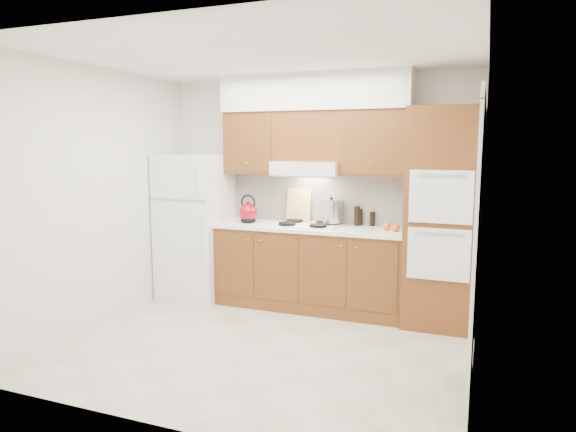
% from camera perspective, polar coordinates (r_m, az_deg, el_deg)
% --- Properties ---
extents(floor, '(3.60, 3.60, 0.00)m').
position_cam_1_polar(floor, '(4.88, -2.59, -14.17)').
color(floor, '#BEB6A6').
rests_on(floor, ground).
extents(ceiling, '(3.60, 3.60, 0.00)m').
position_cam_1_polar(ceiling, '(4.58, -2.81, 17.53)').
color(ceiling, white).
rests_on(ceiling, wall_back).
extents(wall_back, '(3.60, 0.02, 2.60)m').
position_cam_1_polar(wall_back, '(5.95, 3.17, 2.78)').
color(wall_back, silver).
rests_on(wall_back, floor).
extents(wall_left, '(0.02, 3.00, 2.60)m').
position_cam_1_polar(wall_left, '(5.53, -20.04, 1.90)').
color(wall_left, silver).
rests_on(wall_left, floor).
extents(wall_right, '(0.02, 3.00, 2.60)m').
position_cam_1_polar(wall_right, '(4.17, 20.58, 0.02)').
color(wall_right, silver).
rests_on(wall_right, floor).
extents(fridge, '(0.75, 0.72, 1.72)m').
position_cam_1_polar(fridge, '(6.26, -10.23, -1.13)').
color(fridge, white).
rests_on(fridge, floor).
extents(base_cabinets, '(2.11, 0.60, 0.90)m').
position_cam_1_polar(base_cabinets, '(5.80, 2.41, -5.88)').
color(base_cabinets, brown).
rests_on(base_cabinets, floor).
extents(countertop, '(2.13, 0.62, 0.04)m').
position_cam_1_polar(countertop, '(5.69, 2.41, -1.31)').
color(countertop, white).
rests_on(countertop, base_cabinets).
extents(backsplash, '(2.11, 0.03, 0.56)m').
position_cam_1_polar(backsplash, '(5.93, 3.35, 1.99)').
color(backsplash, white).
rests_on(backsplash, countertop).
extents(oven_cabinet, '(0.70, 0.65, 2.20)m').
position_cam_1_polar(oven_cabinet, '(5.37, 16.81, -0.27)').
color(oven_cabinet, brown).
rests_on(oven_cabinet, floor).
extents(upper_cab_left, '(0.63, 0.33, 0.70)m').
position_cam_1_polar(upper_cab_left, '(6.03, -3.83, 8.08)').
color(upper_cab_left, brown).
rests_on(upper_cab_left, wall_back).
extents(upper_cab_right, '(0.73, 0.33, 0.70)m').
position_cam_1_polar(upper_cab_right, '(5.58, 9.75, 7.99)').
color(upper_cab_right, brown).
rests_on(upper_cab_right, wall_back).
extents(range_hood, '(0.75, 0.45, 0.15)m').
position_cam_1_polar(range_hood, '(5.72, 2.25, 5.34)').
color(range_hood, silver).
rests_on(range_hood, wall_back).
extents(upper_cab_over_hood, '(0.75, 0.33, 0.55)m').
position_cam_1_polar(upper_cab_over_hood, '(5.77, 2.46, 8.84)').
color(upper_cab_over_hood, brown).
rests_on(upper_cab_over_hood, range_hood).
extents(soffit, '(2.13, 0.36, 0.40)m').
position_cam_1_polar(soffit, '(5.77, 2.93, 13.56)').
color(soffit, silver).
rests_on(soffit, wall_back).
extents(cooktop, '(0.74, 0.50, 0.01)m').
position_cam_1_polar(cooktop, '(5.72, 2.00, -0.99)').
color(cooktop, white).
rests_on(cooktop, countertop).
extents(doorway, '(0.02, 0.90, 2.10)m').
position_cam_1_polar(doorway, '(3.86, 20.15, -4.32)').
color(doorway, black).
rests_on(doorway, floor).
extents(wall_clock, '(0.02, 0.30, 0.30)m').
position_cam_1_polar(wall_clock, '(4.69, 21.01, 11.26)').
color(wall_clock, '#3F3833').
rests_on(wall_clock, wall_right).
extents(kettle, '(0.25, 0.25, 0.21)m').
position_cam_1_polar(kettle, '(5.93, -4.45, 0.39)').
color(kettle, maroon).
rests_on(kettle, countertop).
extents(cutting_board, '(0.29, 0.12, 0.37)m').
position_cam_1_polar(cutting_board, '(5.95, 1.20, 1.24)').
color(cutting_board, '#D9B56F').
rests_on(cutting_board, countertop).
extents(stock_pot, '(0.31, 0.31, 0.25)m').
position_cam_1_polar(stock_pot, '(5.75, 4.82, 0.52)').
color(stock_pot, silver).
rests_on(stock_pot, cooktop).
extents(condiment_a, '(0.06, 0.06, 0.22)m').
position_cam_1_polar(condiment_a, '(5.75, 7.67, 0.02)').
color(condiment_a, black).
rests_on(condiment_a, countertop).
extents(condiment_b, '(0.07, 0.07, 0.19)m').
position_cam_1_polar(condiment_b, '(5.77, 7.97, -0.12)').
color(condiment_b, black).
rests_on(condiment_b, countertop).
extents(condiment_c, '(0.07, 0.07, 0.16)m').
position_cam_1_polar(condiment_c, '(5.75, 9.34, -0.32)').
color(condiment_c, black).
rests_on(condiment_c, countertop).
extents(orange_near, '(0.11, 0.11, 0.08)m').
position_cam_1_polar(orange_near, '(5.42, 11.89, -1.30)').
color(orange_near, '#E8570C').
rests_on(orange_near, countertop).
extents(orange_far, '(0.10, 0.10, 0.08)m').
position_cam_1_polar(orange_far, '(5.49, 10.87, -1.14)').
color(orange_far, orange).
rests_on(orange_far, countertop).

